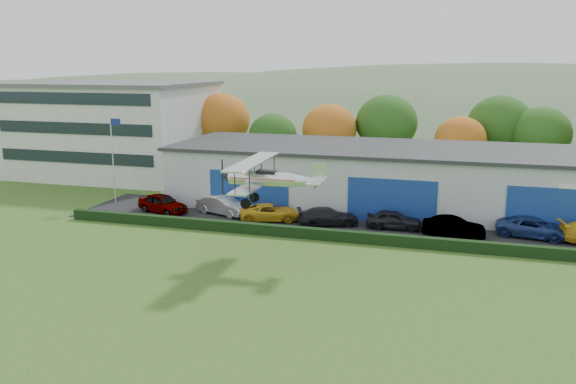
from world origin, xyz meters
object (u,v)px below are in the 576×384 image
(car_1, at_px, (223,205))
(car_3, at_px, (328,216))
(hangar, at_px, (400,177))
(biplane, at_px, (268,178))
(car_6, at_px, (534,228))
(flagpole, at_px, (113,151))
(car_4, at_px, (394,220))
(car_0, at_px, (163,203))
(car_2, at_px, (270,212))
(office_block, at_px, (115,128))
(car_5, at_px, (454,227))

(car_1, bearing_deg, car_3, -76.32)
(hangar, xyz_separation_m, biplane, (-6.69, -16.87, 2.75))
(biplane, bearing_deg, car_6, 28.35)
(hangar, relative_size, flagpole, 5.08)
(car_3, bearing_deg, car_1, 62.84)
(flagpole, height_order, car_6, flagpole)
(car_3, xyz_separation_m, car_4, (5.10, 0.40, 0.02))
(car_0, relative_size, car_2, 0.97)
(car_3, bearing_deg, car_0, 68.21)
(office_block, relative_size, car_5, 4.58)
(car_1, bearing_deg, car_4, -72.93)
(car_3, height_order, car_6, car_6)
(car_2, bearing_deg, car_3, -109.04)
(hangar, height_order, car_5, hangar)
(office_block, distance_m, biplane, 35.54)
(biplane, bearing_deg, car_4, 50.86)
(car_0, xyz_separation_m, car_1, (5.16, 0.90, -0.01))
(car_2, xyz_separation_m, biplane, (2.75, -8.87, 4.68))
(car_5, bearing_deg, flagpole, 84.98)
(hangar, distance_m, biplane, 18.36)
(car_2, bearing_deg, car_1, 61.44)
(office_block, relative_size, car_2, 4.24)
(flagpole, distance_m, car_6, 35.56)
(car_4, bearing_deg, car_3, 91.63)
(car_5, bearing_deg, hangar, 29.35)
(car_0, distance_m, car_2, 9.57)
(car_1, bearing_deg, hangar, -43.79)
(hangar, distance_m, car_0, 20.76)
(car_0, height_order, biplane, biplane)
(flagpole, xyz_separation_m, car_1, (11.03, -1.25, -3.94))
(car_1, xyz_separation_m, car_4, (14.27, -0.39, -0.07))
(car_6, bearing_deg, biplane, 130.96)
(car_2, bearing_deg, car_4, -106.51)
(hangar, xyz_separation_m, flagpole, (-24.88, -5.98, 2.13))
(car_0, bearing_deg, hangar, -46.65)
(car_4, bearing_deg, car_6, -89.30)
(car_0, distance_m, biplane, 15.78)
(car_2, height_order, car_6, car_6)
(hangar, bearing_deg, car_3, -120.27)
(office_block, height_order, car_5, office_block)
(car_4, relative_size, car_5, 0.94)
(hangar, bearing_deg, car_1, -152.44)
(car_1, relative_size, car_5, 1.07)
(hangar, xyz_separation_m, car_3, (-4.69, -8.03, -1.91))
(car_2, height_order, car_5, car_5)
(car_0, xyz_separation_m, biplane, (12.32, -8.74, 4.55))
(flagpole, distance_m, car_2, 16.09)
(car_4, bearing_deg, hangar, 0.16)
(car_3, distance_m, car_5, 9.53)
(car_2, relative_size, biplane, 0.62)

